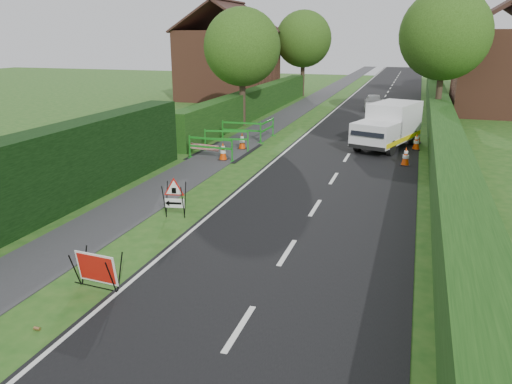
# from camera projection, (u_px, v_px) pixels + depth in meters

# --- Properties ---
(ground) EXTENTS (120.00, 120.00, 0.00)m
(ground) POSITION_uv_depth(u_px,v_px,m) (177.00, 256.00, 12.11)
(ground) COLOR #1F4F16
(ground) RESTS_ON ground
(road_surface) EXTENTS (6.00, 90.00, 0.02)m
(road_surface) POSITION_uv_depth(u_px,v_px,m) (385.00, 97.00, 43.16)
(road_surface) COLOR black
(road_surface) RESTS_ON ground
(footpath) EXTENTS (2.00, 90.00, 0.02)m
(footpath) POSITION_uv_depth(u_px,v_px,m) (322.00, 95.00, 44.77)
(footpath) COLOR #2D2D30
(footpath) RESTS_ON ground
(hedge_west_near) EXTENTS (1.10, 18.00, 2.50)m
(hedge_west_near) POSITION_uv_depth(u_px,v_px,m) (11.00, 233.00, 13.56)
(hedge_west_near) COLOR black
(hedge_west_near) RESTS_ON ground
(hedge_west_far) EXTENTS (1.00, 24.00, 1.80)m
(hedge_west_far) POSITION_uv_depth(u_px,v_px,m) (257.00, 115.00, 33.55)
(hedge_west_far) COLOR #14380F
(hedge_west_far) RESTS_ON ground
(hedge_east) EXTENTS (1.20, 50.00, 1.50)m
(hedge_east) POSITION_uv_depth(u_px,v_px,m) (440.00, 144.00, 24.74)
(hedge_east) COLOR #14380F
(hedge_east) RESTS_ON ground
(house_west) EXTENTS (7.50, 7.40, 7.88)m
(house_west) POSITION_uv_depth(u_px,v_px,m) (229.00, 64.00, 41.40)
(house_west) COLOR brown
(house_west) RESTS_ON ground
(house_east_a) EXTENTS (7.50, 7.40, 7.88)m
(house_east_a) POSITION_uv_depth(u_px,v_px,m) (511.00, 70.00, 33.46)
(house_east_a) COLOR brown
(house_east_a) RESTS_ON ground
(house_east_b) EXTENTS (7.50, 7.40, 7.88)m
(house_east_b) POSITION_uv_depth(u_px,v_px,m) (498.00, 61.00, 45.88)
(house_east_b) COLOR brown
(house_east_b) RESTS_ON ground
(tree_nw) EXTENTS (4.40, 4.40, 6.70)m
(tree_nw) POSITION_uv_depth(u_px,v_px,m) (242.00, 47.00, 28.45)
(tree_nw) COLOR #2D2116
(tree_nw) RESTS_ON ground
(tree_ne) EXTENTS (5.20, 5.20, 7.79)m
(tree_ne) POSITION_uv_depth(u_px,v_px,m) (445.00, 35.00, 28.67)
(tree_ne) COLOR #2D2116
(tree_ne) RESTS_ON ground
(tree_fw) EXTENTS (4.80, 4.80, 7.24)m
(tree_fw) POSITION_uv_depth(u_px,v_px,m) (304.00, 39.00, 42.88)
(tree_fw) COLOR #2D2116
(tree_fw) RESTS_ON ground
(tree_fe) EXTENTS (4.20, 4.20, 6.33)m
(tree_fe) POSITION_uv_depth(u_px,v_px,m) (437.00, 46.00, 43.49)
(tree_fe) COLOR #2D2116
(tree_fe) RESTS_ON ground
(red_rect_sign) EXTENTS (1.00, 0.65, 0.82)m
(red_rect_sign) POSITION_uv_depth(u_px,v_px,m) (96.00, 269.00, 10.40)
(red_rect_sign) COLOR black
(red_rect_sign) RESTS_ON ground
(triangle_sign) EXTENTS (0.82, 0.82, 1.03)m
(triangle_sign) POSITION_uv_depth(u_px,v_px,m) (173.00, 195.00, 14.44)
(triangle_sign) COLOR black
(triangle_sign) RESTS_ON ground
(works_van) EXTENTS (3.08, 4.84, 2.07)m
(works_van) POSITION_uv_depth(u_px,v_px,m) (389.00, 125.00, 23.55)
(works_van) COLOR silver
(works_van) RESTS_ON ground
(traffic_cone_0) EXTENTS (0.38, 0.38, 0.79)m
(traffic_cone_0) POSITION_uv_depth(u_px,v_px,m) (406.00, 156.00, 20.45)
(traffic_cone_0) COLOR black
(traffic_cone_0) RESTS_ON ground
(traffic_cone_1) EXTENTS (0.38, 0.38, 0.79)m
(traffic_cone_1) POSITION_uv_depth(u_px,v_px,m) (416.00, 142.00, 23.28)
(traffic_cone_1) COLOR black
(traffic_cone_1) RESTS_ON ground
(traffic_cone_2) EXTENTS (0.38, 0.38, 0.79)m
(traffic_cone_2) POSITION_uv_depth(u_px,v_px,m) (418.00, 135.00, 24.82)
(traffic_cone_2) COLOR black
(traffic_cone_2) RESTS_ON ground
(traffic_cone_3) EXTENTS (0.38, 0.38, 0.79)m
(traffic_cone_3) POSITION_uv_depth(u_px,v_px,m) (223.00, 151.00, 21.34)
(traffic_cone_3) COLOR black
(traffic_cone_3) RESTS_ON ground
(traffic_cone_4) EXTENTS (0.38, 0.38, 0.79)m
(traffic_cone_4) POSITION_uv_depth(u_px,v_px,m) (242.00, 141.00, 23.43)
(traffic_cone_4) COLOR black
(traffic_cone_4) RESTS_ON ground
(ped_barrier_0) EXTENTS (2.07, 0.45, 1.00)m
(ped_barrier_0) POSITION_uv_depth(u_px,v_px,m) (211.00, 145.00, 21.31)
(ped_barrier_0) COLOR #167C1A
(ped_barrier_0) RESTS_ON ground
(ped_barrier_1) EXTENTS (2.09, 0.78, 1.00)m
(ped_barrier_1) POSITION_uv_depth(u_px,v_px,m) (226.00, 137.00, 23.01)
(ped_barrier_1) COLOR #167C1A
(ped_barrier_1) RESTS_ON ground
(ped_barrier_2) EXTENTS (2.08, 0.45, 1.00)m
(ped_barrier_2) POSITION_uv_depth(u_px,v_px,m) (241.00, 129.00, 25.15)
(ped_barrier_2) COLOR #167C1A
(ped_barrier_2) RESTS_ON ground
(ped_barrier_3) EXTENTS (0.42, 2.07, 1.00)m
(ped_barrier_3) POSITION_uv_depth(u_px,v_px,m) (267.00, 127.00, 25.53)
(ped_barrier_3) COLOR #167C1A
(ped_barrier_3) RESTS_ON ground
(redwhite_plank) EXTENTS (1.49, 0.29, 0.25)m
(redwhite_plank) POSITION_uv_depth(u_px,v_px,m) (204.00, 157.00, 22.00)
(redwhite_plank) COLOR red
(redwhite_plank) RESTS_ON ground
(litter_can) EXTENTS (0.12, 0.07, 0.07)m
(litter_can) POSITION_uv_depth(u_px,v_px,m) (37.00, 330.00, 9.07)
(litter_can) COLOR #BF7F4C
(litter_can) RESTS_ON ground
(hatchback_car) EXTENTS (1.59, 3.32, 1.09)m
(hatchback_car) POSITION_uv_depth(u_px,v_px,m) (374.00, 102.00, 35.90)
(hatchback_car) COLOR silver
(hatchback_car) RESTS_ON ground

